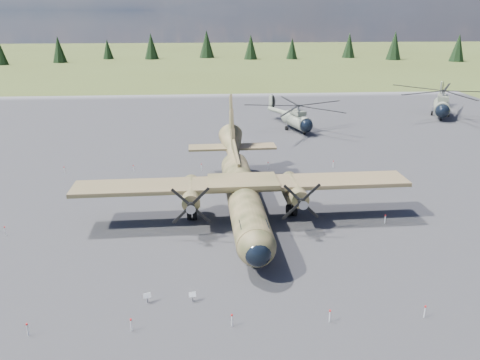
{
  "coord_description": "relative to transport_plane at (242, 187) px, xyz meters",
  "views": [
    {
      "loc": [
        0.79,
        -37.06,
        18.03
      ],
      "look_at": [
        3.61,
        2.0,
        3.78
      ],
      "focal_mm": 35.0,
      "sensor_mm": 36.0,
      "label": 1
    }
  ],
  "objects": [
    {
      "name": "transport_plane",
      "position": [
        0.0,
        0.0,
        0.0
      ],
      "size": [
        29.75,
        27.07,
        9.83
      ],
      "rotation": [
        0.0,
        0.0,
        0.02
      ],
      "color": "#393C20",
      "rests_on": "ground"
    },
    {
      "name": "treeline",
      "position": [
        1.84,
        2.52,
        1.92
      ],
      "size": [
        332.55,
        323.68,
        10.79
      ],
      "color": "black",
      "rests_on": "ground"
    },
    {
      "name": "info_placard_right",
      "position": [
        -4.25,
        -13.55,
        -2.35
      ],
      "size": [
        0.48,
        0.26,
        0.71
      ],
      "rotation": [
        0.0,
        0.0,
        0.16
      ],
      "color": "gray",
      "rests_on": "ground"
    },
    {
      "name": "helicopter_mid",
      "position": [
        38.68,
        39.83,
        0.68
      ],
      "size": [
        25.69,
        25.69,
        4.94
      ],
      "rotation": [
        0.0,
        0.0,
        -0.42
      ],
      "color": "gray",
      "rests_on": "ground"
    },
    {
      "name": "ground",
      "position": [
        -3.82,
        -2.8,
        -2.82
      ],
      "size": [
        500.0,
        500.0,
        0.0
      ],
      "primitive_type": "plane",
      "color": "#455124",
      "rests_on": "ground"
    },
    {
      "name": "helicopter_near",
      "position": [
        11.02,
        31.66,
        0.18
      ],
      "size": [
        20.78,
        21.37,
        4.24
      ],
      "rotation": [
        0.0,
        0.0,
        0.29
      ],
      "color": "gray",
      "rests_on": "ground"
    },
    {
      "name": "info_placard_left",
      "position": [
        -7.19,
        -13.51,
        -2.33
      ],
      "size": [
        0.52,
        0.35,
        0.75
      ],
      "rotation": [
        0.0,
        0.0,
        0.33
      ],
      "color": "gray",
      "rests_on": "ground"
    },
    {
      "name": "apron",
      "position": [
        -3.82,
        7.2,
        -2.82
      ],
      "size": [
        120.0,
        120.0,
        0.04
      ],
      "primitive_type": "cube",
      "color": "slate",
      "rests_on": "ground"
    },
    {
      "name": "barrier_fence",
      "position": [
        -4.28,
        -2.87,
        -2.32
      ],
      "size": [
        33.12,
        29.62,
        0.85
      ],
      "color": "silver",
      "rests_on": "ground"
    }
  ]
}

